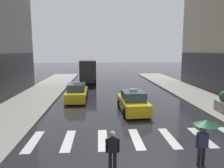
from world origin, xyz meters
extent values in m
cube|color=silver|center=(-5.40, 3.00, 0.00)|extent=(0.50, 2.80, 0.01)
cube|color=silver|center=(-3.60, 3.00, 0.00)|extent=(0.50, 2.80, 0.01)
cube|color=silver|center=(-1.80, 3.00, 0.00)|extent=(0.50, 2.80, 0.01)
cube|color=silver|center=(0.00, 3.00, 0.00)|extent=(0.50, 2.80, 0.01)
cube|color=silver|center=(1.80, 3.00, 0.00)|extent=(0.50, 2.80, 0.01)
cube|color=silver|center=(3.60, 3.00, 0.00)|extent=(0.50, 2.80, 0.01)
cube|color=yellow|center=(0.64, 8.20, 0.56)|extent=(2.02, 4.58, 0.84)
cube|color=#384C5B|center=(0.65, 8.10, 1.30)|extent=(1.70, 2.18, 0.64)
cube|color=silver|center=(0.65, 8.10, 1.71)|extent=(0.61, 0.27, 0.18)
cylinder|color=black|center=(-0.28, 9.51, 0.33)|extent=(0.25, 0.67, 0.66)
cylinder|color=black|center=(1.43, 9.59, 0.33)|extent=(0.25, 0.67, 0.66)
cylinder|color=black|center=(-0.15, 6.81, 0.33)|extent=(0.25, 0.67, 0.66)
cylinder|color=black|center=(1.56, 6.90, 0.33)|extent=(0.25, 0.67, 0.66)
cube|color=#F2EAB2|center=(-0.10, 10.44, 0.60)|extent=(0.20, 0.05, 0.14)
cube|color=#F2EAB2|center=(1.16, 10.50, 0.60)|extent=(0.20, 0.05, 0.14)
cube|color=yellow|center=(-4.03, 12.33, 0.56)|extent=(1.84, 4.52, 0.84)
cube|color=#384C5B|center=(-4.03, 12.23, 1.30)|extent=(1.62, 2.11, 0.64)
cube|color=silver|center=(-4.03, 12.23, 1.71)|extent=(0.60, 0.25, 0.18)
cylinder|color=black|center=(-4.90, 13.67, 0.33)|extent=(0.23, 0.66, 0.66)
cylinder|color=black|center=(-3.19, 13.69, 0.33)|extent=(0.23, 0.66, 0.66)
cylinder|color=black|center=(-4.88, 10.97, 0.33)|extent=(0.23, 0.66, 0.66)
cylinder|color=black|center=(-3.17, 10.99, 0.33)|extent=(0.23, 0.66, 0.66)
cube|color=#F2EAB2|center=(-4.68, 14.59, 0.60)|extent=(0.20, 0.04, 0.14)
cube|color=#F2EAB2|center=(-3.42, 14.60, 0.60)|extent=(0.20, 0.04, 0.14)
cube|color=#2D2D2D|center=(-3.50, 23.63, 0.65)|extent=(2.09, 6.67, 0.40)
cube|color=silver|center=(-3.65, 26.93, 1.90)|extent=(2.18, 1.89, 2.10)
cube|color=#384C5B|center=(-3.69, 27.85, 2.27)|extent=(1.89, 0.12, 0.95)
cube|color=#2D2D33|center=(-3.46, 22.74, 2.10)|extent=(2.41, 4.89, 2.50)
cylinder|color=black|center=(-4.64, 26.69, 0.45)|extent=(0.32, 0.91, 0.90)
cylinder|color=black|center=(-2.64, 26.78, 0.45)|extent=(0.32, 0.91, 0.90)
cylinder|color=black|center=(-4.44, 22.15, 0.45)|extent=(0.32, 0.91, 0.90)
cylinder|color=black|center=(-2.44, 22.24, 0.45)|extent=(0.32, 0.91, 0.90)
cylinder|color=black|center=(2.04, 0.10, 0.41)|extent=(0.14, 0.14, 0.82)
cylinder|color=black|center=(2.22, 0.10, 0.41)|extent=(0.14, 0.14, 0.82)
cube|color=#2D3856|center=(2.13, 0.10, 1.12)|extent=(0.36, 0.24, 0.60)
sphere|color=brown|center=(2.13, 0.10, 1.54)|extent=(0.22, 0.22, 0.22)
cylinder|color=#2D3856|center=(1.90, 0.10, 1.07)|extent=(0.09, 0.09, 0.55)
cylinder|color=#2D3856|center=(2.36, 0.10, 1.07)|extent=(0.09, 0.09, 0.55)
cylinder|color=#4C4C4C|center=(2.25, 0.10, 1.42)|extent=(0.02, 0.02, 1.00)
cone|color=#19512D|center=(2.25, 0.10, 1.84)|extent=(0.96, 0.96, 0.20)
cylinder|color=black|center=(-1.58, -0.08, 0.41)|extent=(0.14, 0.14, 0.82)
cylinder|color=black|center=(-1.40, -0.08, 0.41)|extent=(0.14, 0.14, 0.82)
cube|color=black|center=(-1.49, -0.08, 1.12)|extent=(0.36, 0.24, 0.60)
sphere|color=tan|center=(-1.49, -0.08, 1.54)|extent=(0.22, 0.22, 0.22)
cylinder|color=black|center=(-1.72, -0.08, 1.07)|extent=(0.09, 0.09, 0.55)
cylinder|color=black|center=(-1.26, -0.08, 1.07)|extent=(0.09, 0.09, 0.55)
camera|label=1|loc=(-2.01, -7.83, 4.65)|focal=34.55mm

